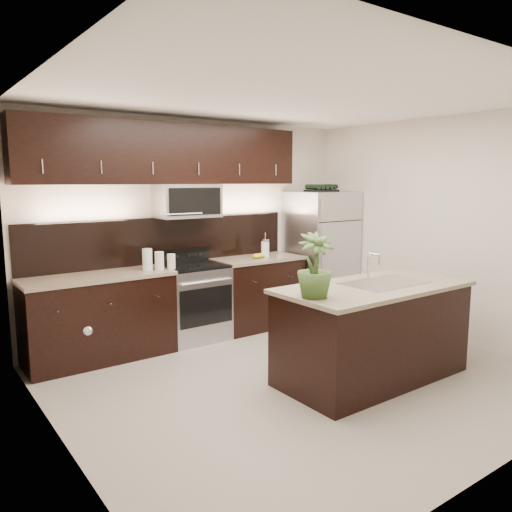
{
  "coord_description": "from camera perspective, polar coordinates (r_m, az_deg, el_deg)",
  "views": [
    {
      "loc": [
        -3.13,
        -3.57,
        1.94
      ],
      "look_at": [
        -0.13,
        0.55,
        1.17
      ],
      "focal_mm": 35.0,
      "sensor_mm": 36.0,
      "label": 1
    }
  ],
  "objects": [
    {
      "name": "wine_rack",
      "position": [
        7.17,
        7.5,
        7.68
      ],
      "size": [
        0.44,
        0.27,
        0.1
      ],
      "color": "black",
      "rests_on": "refrigerator"
    },
    {
      "name": "bananas",
      "position": [
        6.47,
        -0.1,
        -0.02
      ],
      "size": [
        0.23,
        0.2,
        0.06
      ],
      "primitive_type": "ellipsoid",
      "rotation": [
        0.0,
        0.0,
        0.27
      ],
      "color": "gold",
      "rests_on": "counter_run"
    },
    {
      "name": "counter_run",
      "position": [
        6.08,
        -8.85,
        -5.5
      ],
      "size": [
        3.51,
        0.65,
        0.94
      ],
      "color": "black",
      "rests_on": "ground"
    },
    {
      "name": "plant",
      "position": [
        4.3,
        6.74,
        -1.08
      ],
      "size": [
        0.39,
        0.39,
        0.56
      ],
      "primitive_type": "imported",
      "rotation": [
        0.0,
        0.0,
        -0.26
      ],
      "color": "#314C1E",
      "rests_on": "island"
    },
    {
      "name": "ground",
      "position": [
        5.13,
        4.97,
        -13.66
      ],
      "size": [
        4.5,
        4.5,
        0.0
      ],
      "primitive_type": "plane",
      "color": "gray",
      "rests_on": "ground"
    },
    {
      "name": "canisters",
      "position": [
        5.76,
        -11.31,
        -0.48
      ],
      "size": [
        0.35,
        0.2,
        0.25
      ],
      "rotation": [
        0.0,
        0.0,
        -0.39
      ],
      "color": "silver",
      "rests_on": "counter_run"
    },
    {
      "name": "sink_faucet",
      "position": [
        5.09,
        14.37,
        -2.83
      ],
      "size": [
        0.84,
        0.5,
        0.28
      ],
      "color": "silver",
      "rests_on": "island"
    },
    {
      "name": "upper_fixtures",
      "position": [
        6.05,
        -9.64,
        10.36
      ],
      "size": [
        3.49,
        0.4,
        1.66
      ],
      "color": "black",
      "rests_on": "counter_run"
    },
    {
      "name": "refrigerator",
      "position": [
        7.24,
        7.35,
        0.21
      ],
      "size": [
        0.86,
        0.78,
        1.79
      ],
      "primitive_type": "cube",
      "color": "#B2B2B7",
      "rests_on": "ground"
    },
    {
      "name": "french_press",
      "position": [
        6.59,
        1.06,
        0.9
      ],
      "size": [
        0.11,
        0.11,
        0.31
      ],
      "rotation": [
        0.0,
        0.0,
        -0.3
      ],
      "color": "silver",
      "rests_on": "counter_run"
    },
    {
      "name": "island",
      "position": [
        5.09,
        13.17,
        -8.41
      ],
      "size": [
        1.96,
        0.96,
        0.94
      ],
      "color": "black",
      "rests_on": "ground"
    },
    {
      "name": "room_walls",
      "position": [
        4.65,
        4.51,
        5.56
      ],
      "size": [
        4.52,
        4.02,
        2.71
      ],
      "color": "beige",
      "rests_on": "ground"
    }
  ]
}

